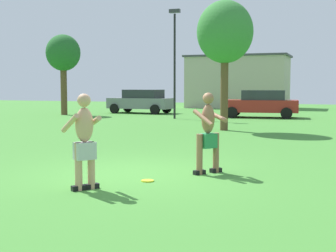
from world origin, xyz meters
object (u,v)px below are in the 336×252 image
at_px(frisbee, 148,181).
at_px(lamp_post, 175,52).
at_px(tree_right_field, 225,33).
at_px(tree_behind_players, 63,54).
at_px(player_in_gray, 84,139).
at_px(car_gray_mid_lot, 141,101).
at_px(car_red_near_post, 261,103).
at_px(player_near, 208,131).

height_order(frisbee, lamp_post, lamp_post).
distance_m(tree_right_field, tree_behind_players, 13.73).
bearing_deg(player_in_gray, lamp_post, 104.80).
height_order(frisbee, tree_behind_players, tree_behind_players).
bearing_deg(car_gray_mid_lot, player_in_gray, -68.60).
bearing_deg(frisbee, car_gray_mid_lot, 114.15).
height_order(car_gray_mid_lot, tree_behind_players, tree_behind_players).
distance_m(car_red_near_post, tree_behind_players, 12.61).
height_order(player_near, player_in_gray, player_in_gray).
relative_size(car_red_near_post, lamp_post, 0.74).
bearing_deg(car_red_near_post, car_gray_mid_lot, 169.43).
relative_size(tree_right_field, tree_behind_players, 1.05).
xyz_separation_m(car_red_near_post, car_gray_mid_lot, (-8.22, 1.53, 0.00)).
relative_size(player_near, lamp_post, 0.28).
distance_m(player_near, tree_behind_players, 21.53).
height_order(player_near, car_gray_mid_lot, player_near).
distance_m(car_gray_mid_lot, tree_right_field, 13.21).
xyz_separation_m(player_near, car_gray_mid_lot, (-10.09, 19.39, -0.06)).
xyz_separation_m(frisbee, tree_right_field, (-1.12, 10.64, 3.94)).
distance_m(frisbee, car_gray_mid_lot, 22.57).
relative_size(player_near, tree_behind_players, 0.33).
bearing_deg(player_near, player_in_gray, -125.86).
distance_m(lamp_post, tree_right_field, 7.19).
distance_m(player_in_gray, lamp_post, 18.28).
xyz_separation_m(tree_right_field, tree_behind_players, (-12.01, 6.65, -0.15)).
bearing_deg(player_near, tree_right_field, 101.82).
xyz_separation_m(frisbee, car_gray_mid_lot, (-9.23, 20.58, 0.81)).
relative_size(car_gray_mid_lot, tree_right_field, 0.84).
height_order(lamp_post, tree_behind_players, lamp_post).
height_order(player_near, lamp_post, lamp_post).
xyz_separation_m(car_gray_mid_lot, lamp_post, (3.86, -4.15, 2.85)).
height_order(frisbee, car_gray_mid_lot, car_gray_mid_lot).
distance_m(car_red_near_post, lamp_post, 5.83).
height_order(player_near, tree_behind_players, tree_behind_players).
bearing_deg(car_gray_mid_lot, car_red_near_post, -10.57).
bearing_deg(tree_behind_players, player_in_gray, -55.97).
height_order(player_in_gray, car_red_near_post, player_in_gray).
height_order(player_near, car_red_near_post, player_near).
xyz_separation_m(car_gray_mid_lot, tree_right_field, (8.11, -9.94, 3.13)).
xyz_separation_m(frisbee, car_red_near_post, (-1.01, 19.05, 0.81)).
bearing_deg(lamp_post, player_in_gray, -75.20).
bearing_deg(car_gray_mid_lot, player_near, -62.51).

